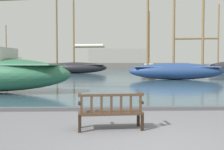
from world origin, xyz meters
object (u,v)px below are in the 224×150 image
at_px(park_bench, 111,111).
at_px(sailboat_outer_starboard, 7,70).
at_px(sailboat_nearest_port, 75,66).
at_px(sailboat_distant_harbor, 149,69).
at_px(sailboat_outer_port, 176,69).

relative_size(park_bench, sailboat_outer_starboard, 0.20).
height_order(sailboat_outer_starboard, sailboat_nearest_port, sailboat_nearest_port).
height_order(park_bench, sailboat_distant_harbor, sailboat_distant_harbor).
bearing_deg(sailboat_outer_port, sailboat_distant_harbor, 91.32).
relative_size(sailboat_nearest_port, sailboat_outer_port, 1.31).
bearing_deg(sailboat_outer_starboard, park_bench, -65.86).
bearing_deg(sailboat_outer_port, park_bench, -110.76).
xyz_separation_m(park_bench, sailboat_nearest_port, (-5.16, 38.20, 0.93)).
distance_m(park_bench, sailboat_outer_starboard, 41.09).
relative_size(sailboat_outer_starboard, sailboat_outer_port, 0.67).
height_order(sailboat_distant_harbor, sailboat_nearest_port, sailboat_nearest_port).
distance_m(park_bench, sailboat_distant_harbor, 33.36).
xyz_separation_m(sailboat_outer_starboard, sailboat_nearest_port, (11.64, 0.70, 0.69)).
relative_size(sailboat_outer_starboard, sailboat_distant_harbor, 0.84).
bearing_deg(sailboat_distant_harbor, park_bench, -101.98).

